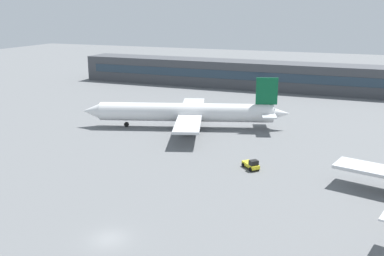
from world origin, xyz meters
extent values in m
plane|color=slate|center=(0.00, 40.00, 0.00)|extent=(400.00, 400.00, 0.00)
cube|color=#3F4247|center=(0.00, 106.30, 4.50)|extent=(141.94, 12.00, 9.00)
cube|color=#263847|center=(0.00, 100.25, 4.95)|extent=(134.84, 0.16, 2.80)
cylinder|color=silver|center=(-10.55, 50.02, 3.61)|extent=(38.71, 16.16, 4.16)
cone|color=silver|center=(-31.04, 43.34, 3.61)|extent=(5.57, 5.17, 3.95)
cone|color=silver|center=(9.74, 56.64, 3.61)|extent=(4.85, 4.05, 2.91)
cube|color=#0C5933|center=(6.60, 55.62, 8.69)|extent=(4.70, 1.87, 6.01)
cube|color=silver|center=(6.91, 55.72, 3.83)|extent=(6.30, 11.35, 0.26)
cube|color=silver|center=(-9.51, 50.36, 3.28)|extent=(15.17, 32.82, 0.55)
cylinder|color=gray|center=(-11.55, 56.60, 1.74)|extent=(4.01, 3.16, 2.19)
cylinder|color=gray|center=(-7.48, 44.12, 1.74)|extent=(4.01, 3.16, 2.19)
cylinder|color=black|center=(-23.65, 45.75, 0.55)|extent=(1.18, 0.76, 1.09)
cylinder|color=black|center=(-9.36, 53.40, 0.55)|extent=(1.18, 0.76, 1.09)
cylinder|color=black|center=(-7.59, 48.00, 0.55)|extent=(1.18, 0.76, 1.09)
cube|color=yellow|center=(9.82, 29.43, 0.65)|extent=(3.61, 3.60, 0.60)
cube|color=black|center=(10.46, 28.79, 1.30)|extent=(1.77, 1.77, 0.90)
cylinder|color=black|center=(10.13, 28.03, 0.35)|extent=(0.67, 0.67, 0.70)
cylinder|color=black|center=(11.22, 29.14, 0.35)|extent=(0.67, 0.67, 0.70)
cylinder|color=black|center=(8.42, 29.72, 0.35)|extent=(0.67, 0.67, 0.70)
cylinder|color=black|center=(9.52, 30.83, 0.35)|extent=(0.67, 0.67, 0.70)
camera|label=1|loc=(26.44, -40.31, 26.61)|focal=41.29mm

